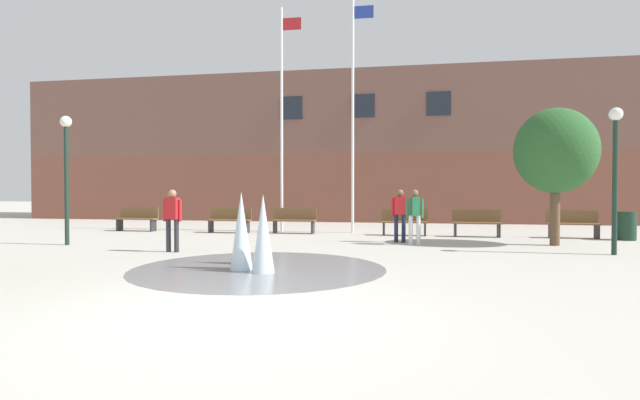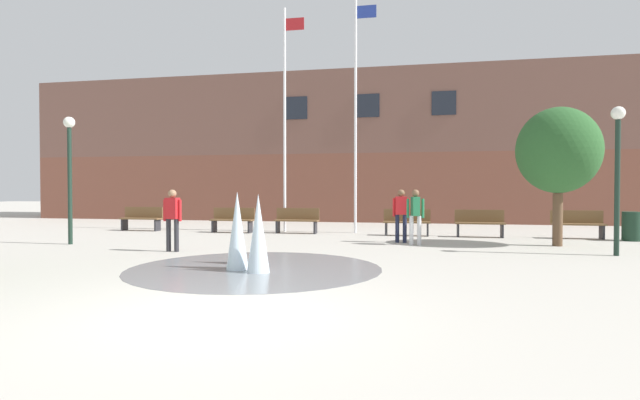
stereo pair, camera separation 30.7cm
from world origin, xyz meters
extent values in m
plane|color=#B2ADA3|center=(0.00, 0.00, 0.00)|extent=(100.00, 100.00, 0.00)
cube|color=brown|center=(0.00, 20.76, 1.66)|extent=(36.00, 6.00, 3.33)
cube|color=brown|center=(0.00, 20.76, 5.36)|extent=(36.00, 6.00, 4.06)
cube|color=#1E232D|center=(-3.50, 17.74, 5.56)|extent=(1.10, 0.06, 1.10)
cube|color=#1E232D|center=(0.00, 17.74, 5.56)|extent=(1.10, 0.06, 1.10)
cube|color=#1E232D|center=(3.50, 17.74, 5.56)|extent=(1.10, 0.06, 1.10)
cylinder|color=gray|center=(-0.77, 3.63, 0.00)|extent=(5.11, 5.11, 0.01)
cone|color=silver|center=(-1.07, 3.43, 0.78)|extent=(0.45, 0.45, 1.56)
cone|color=silver|center=(-1.37, 4.17, 0.51)|extent=(0.36, 0.36, 1.01)
cone|color=silver|center=(-0.54, 3.17, 0.76)|extent=(0.44, 0.44, 1.51)
cube|color=#28282D|center=(-8.76, 11.42, 0.22)|extent=(0.06, 0.40, 0.44)
cube|color=#28282D|center=(-7.36, 11.42, 0.22)|extent=(0.06, 0.40, 0.44)
cube|color=brown|center=(-8.06, 11.42, 0.47)|extent=(1.60, 0.44, 0.05)
cube|color=brown|center=(-8.06, 11.62, 0.70)|extent=(1.60, 0.04, 0.42)
cube|color=#28282D|center=(-5.00, 11.31, 0.22)|extent=(0.06, 0.40, 0.44)
cube|color=#28282D|center=(-3.60, 11.31, 0.22)|extent=(0.06, 0.40, 0.44)
cube|color=brown|center=(-4.30, 11.31, 0.47)|extent=(1.60, 0.44, 0.05)
cube|color=brown|center=(-4.30, 11.51, 0.70)|extent=(1.60, 0.04, 0.42)
cube|color=#28282D|center=(-2.61, 11.50, 0.22)|extent=(0.06, 0.40, 0.44)
cube|color=#28282D|center=(-1.21, 11.50, 0.22)|extent=(0.06, 0.40, 0.44)
cube|color=brown|center=(-1.91, 11.50, 0.47)|extent=(1.60, 0.44, 0.05)
cube|color=brown|center=(-1.91, 11.70, 0.70)|extent=(1.60, 0.04, 0.42)
cube|color=#28282D|center=(1.33, 11.37, 0.22)|extent=(0.06, 0.40, 0.44)
cube|color=#28282D|center=(2.73, 11.37, 0.22)|extent=(0.06, 0.40, 0.44)
cube|color=brown|center=(2.03, 11.37, 0.47)|extent=(1.60, 0.44, 0.05)
cube|color=brown|center=(2.03, 11.57, 0.70)|extent=(1.60, 0.04, 0.42)
cube|color=#28282D|center=(3.72, 11.31, 0.22)|extent=(0.06, 0.40, 0.44)
cube|color=#28282D|center=(5.12, 11.31, 0.22)|extent=(0.06, 0.40, 0.44)
cube|color=brown|center=(4.42, 11.31, 0.47)|extent=(1.60, 0.44, 0.05)
cube|color=brown|center=(4.42, 11.51, 0.70)|extent=(1.60, 0.04, 0.42)
cube|color=#28282D|center=(6.77, 11.42, 0.22)|extent=(0.06, 0.40, 0.44)
cube|color=#28282D|center=(8.17, 11.42, 0.22)|extent=(0.06, 0.40, 0.44)
cube|color=brown|center=(7.47, 11.42, 0.47)|extent=(1.60, 0.44, 0.05)
cube|color=brown|center=(7.47, 11.62, 0.70)|extent=(1.60, 0.04, 0.42)
cylinder|color=silver|center=(2.24, 8.52, 0.42)|extent=(0.12, 0.12, 0.84)
cylinder|color=silver|center=(2.46, 8.52, 0.42)|extent=(0.12, 0.12, 0.84)
cube|color=#237547|center=(2.35, 8.52, 1.11)|extent=(0.27, 0.38, 0.54)
sphere|color=brown|center=(2.35, 8.52, 1.48)|extent=(0.21, 0.21, 0.21)
cylinder|color=#237547|center=(2.14, 8.52, 1.05)|extent=(0.08, 0.08, 0.55)
cylinder|color=#237547|center=(2.56, 8.52, 1.05)|extent=(0.08, 0.08, 0.55)
cylinder|color=#1E233D|center=(1.81, 9.10, 0.42)|extent=(0.12, 0.12, 0.84)
cylinder|color=#1E233D|center=(2.03, 9.10, 0.42)|extent=(0.12, 0.12, 0.84)
cube|color=red|center=(1.92, 9.10, 1.11)|extent=(0.36, 0.24, 0.54)
sphere|color=brown|center=(1.92, 9.10, 1.48)|extent=(0.21, 0.21, 0.21)
cylinder|color=red|center=(1.71, 9.10, 1.05)|extent=(0.08, 0.08, 0.55)
cylinder|color=red|center=(2.13, 9.10, 1.05)|extent=(0.08, 0.08, 0.55)
cylinder|color=#28282D|center=(-3.84, 5.78, 0.42)|extent=(0.12, 0.12, 0.84)
cylinder|color=#28282D|center=(-3.62, 5.78, 0.42)|extent=(0.12, 0.12, 0.84)
cube|color=red|center=(-3.73, 5.78, 1.11)|extent=(0.37, 0.25, 0.54)
sphere|color=#997051|center=(-3.73, 5.78, 1.48)|extent=(0.21, 0.21, 0.21)
cylinder|color=red|center=(-3.94, 5.78, 1.05)|extent=(0.08, 0.08, 0.55)
cylinder|color=red|center=(-3.52, 5.78, 1.05)|extent=(0.08, 0.08, 0.55)
cylinder|color=silver|center=(-2.53, 12.16, 4.19)|extent=(0.10, 0.10, 8.37)
cube|color=#B21E23|center=(-2.13, 12.16, 7.75)|extent=(0.70, 0.02, 0.45)
cylinder|color=silver|center=(0.15, 12.16, 4.32)|extent=(0.10, 0.10, 8.64)
cube|color=#233893|center=(0.55, 12.16, 8.01)|extent=(0.70, 0.02, 0.45)
cylinder|color=#192D23|center=(-7.46, 6.74, 1.69)|extent=(0.12, 0.12, 3.37)
sphere|color=white|center=(-7.46, 6.74, 3.53)|extent=(0.32, 0.32, 0.32)
cylinder|color=#192D23|center=(7.12, 7.18, 1.63)|extent=(0.12, 0.12, 3.26)
sphere|color=white|center=(7.12, 7.18, 3.42)|extent=(0.32, 0.32, 0.32)
cylinder|color=#193323|center=(8.91, 11.07, 0.45)|extent=(0.56, 0.56, 0.90)
cylinder|color=brown|center=(6.27, 9.09, 0.74)|extent=(0.26, 0.26, 1.49)
ellipsoid|color=#285628|center=(6.27, 9.09, 2.69)|extent=(2.27, 2.27, 2.41)
camera|label=1|loc=(2.23, -6.00, 1.60)|focal=28.00mm
camera|label=2|loc=(2.53, -5.95, 1.60)|focal=28.00mm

